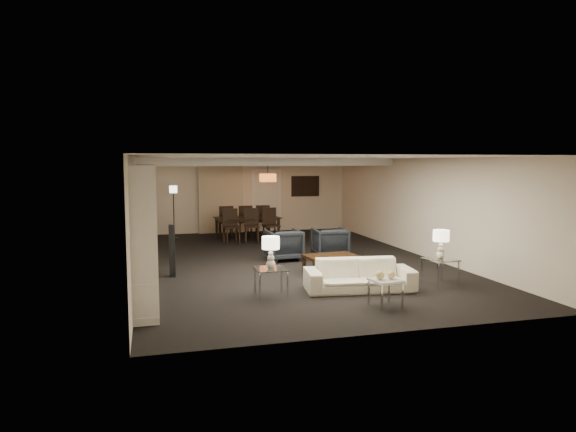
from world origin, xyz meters
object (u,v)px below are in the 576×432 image
(side_table_right, at_px, (440,272))
(chair_nl, at_px, (232,226))
(chair_nr, at_px, (271,225))
(armchair_right, at_px, (330,243))
(floor_speaker, at_px, (172,251))
(side_table_left, at_px, (271,282))
(coffee_table, at_px, (330,264))
(marble_table, at_px, (385,293))
(table_lamp_right, at_px, (441,245))
(vase_amber, at_px, (144,208))
(television, at_px, (147,233))
(sofa, at_px, (359,275))
(vase_blue, at_px, (144,244))
(chair_fr, at_px, (262,220))
(chair_fl, at_px, (226,221))
(chair_fm, at_px, (244,221))
(floor_lamp, at_px, (174,212))
(pendant_light, at_px, (268,178))
(table_lamp_left, at_px, (271,252))
(armchair_left, at_px, (284,245))
(dining_table, at_px, (248,228))
(chair_nm, at_px, (252,226))

(side_table_right, xyz_separation_m, chair_nl, (-3.13, 6.24, 0.25))
(side_table_right, xyz_separation_m, chair_nr, (-1.93, 6.24, 0.25))
(armchair_right, bearing_deg, floor_speaker, 19.82)
(side_table_left, bearing_deg, coffee_table, 43.26)
(marble_table, relative_size, chair_nr, 0.45)
(table_lamp_right, xyz_separation_m, vase_amber, (-5.54, -0.10, 0.84))
(coffee_table, height_order, chair_nr, chair_nr)
(television, bearing_deg, coffee_table, -83.82)
(side_table_left, relative_size, table_lamp_right, 0.97)
(sofa, height_order, marble_table, sofa)
(vase_blue, xyz_separation_m, chair_fr, (3.61, 8.22, -0.64))
(side_table_right, distance_m, vase_blue, 5.66)
(vase_blue, height_order, chair_fl, vase_blue)
(chair_nl, distance_m, chair_fm, 1.43)
(chair_fr, bearing_deg, coffee_table, 97.86)
(floor_speaker, height_order, chair_fm, floor_speaker)
(television, distance_m, chair_fm, 7.04)
(armchair_right, bearing_deg, floor_lamp, -47.50)
(television, distance_m, chair_nl, 5.61)
(chair_fl, bearing_deg, table_lamp_right, 113.17)
(chair_fm, bearing_deg, chair_nl, 60.04)
(chair_nl, distance_m, chair_fr, 1.77)
(vase_blue, relative_size, floor_lamp, 0.11)
(side_table_left, height_order, chair_fl, chair_fl)
(pendant_light, distance_m, floor_lamp, 3.19)
(vase_amber, height_order, floor_lamp, vase_amber)
(armchair_right, height_order, chair_nl, chair_nl)
(table_lamp_left, bearing_deg, table_lamp_right, 0.00)
(pendant_light, height_order, marble_table, pendant_light)
(armchair_left, relative_size, vase_blue, 4.59)
(armchair_left, xyz_separation_m, table_lamp_right, (2.30, -3.30, 0.43))
(marble_table, relative_size, vase_blue, 2.57)
(sofa, relative_size, vase_blue, 11.22)
(armchair_left, xyz_separation_m, chair_fm, (-0.23, 4.24, 0.13))
(table_lamp_left, bearing_deg, chair_fm, 83.41)
(vase_amber, distance_m, chair_nr, 7.39)
(sofa, bearing_deg, chair_fm, 103.57)
(pendant_light, relative_size, table_lamp_left, 0.91)
(pendant_light, bearing_deg, dining_table, 158.48)
(dining_table, bearing_deg, coffee_table, -87.65)
(armchair_left, bearing_deg, vase_amber, 42.89)
(television, bearing_deg, armchair_left, -56.68)
(sofa, xyz_separation_m, table_lamp_left, (-1.70, 0.00, 0.51))
(pendant_light, xyz_separation_m, chair_fl, (-1.20, 0.88, -1.41))
(side_table_left, xyz_separation_m, table_lamp_right, (3.40, 0.00, 0.54))
(chair_nr, height_order, floor_lamp, floor_lamp)
(chair_nl, xyz_separation_m, chair_nr, (1.20, 0.00, 0.00))
(sofa, height_order, chair_fr, chair_fr)
(chair_nl, xyz_separation_m, chair_fl, (0.00, 1.30, 0.00))
(chair_nm, bearing_deg, sofa, -74.81)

